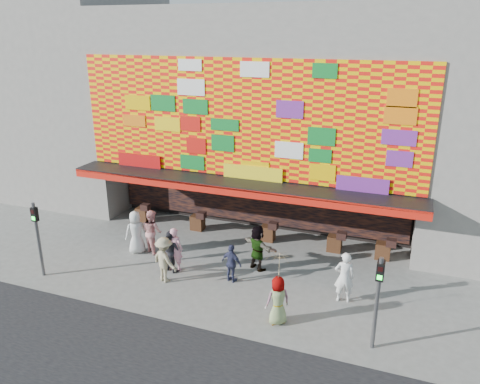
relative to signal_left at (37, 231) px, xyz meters
The scene contains 15 objects.
ground 6.64m from the signal_left, 13.61° to the left, with size 90.00×90.00×0.00m, color slate.
shop_building 11.98m from the signal_left, 57.35° to the left, with size 15.20×9.40×10.00m.
neighbor_left 12.40m from the signal_left, 125.59° to the left, with size 11.00×8.00×12.00m, color gray.
signal_left is the anchor object (origin of this frame).
signal_right 12.40m from the signal_left, ahead, with size 0.22×0.20×3.00m.
ped_a 3.91m from the signal_left, 52.24° to the left, with size 0.91×0.59×1.86m, color silver.
ped_b 5.17m from the signal_left, 25.70° to the left, with size 0.66×0.43×1.80m, color pink.
ped_c 5.05m from the signal_left, 25.93° to the left, with size 0.81×0.63×1.66m, color black.
ped_d 4.92m from the signal_left, 15.59° to the left, with size 1.15×0.66×1.78m, color tan.
ped_e 7.42m from the signal_left, 17.05° to the left, with size 0.88×0.37×1.51m, color #2F3252.
ped_f 8.40m from the signal_left, 24.21° to the left, with size 1.71×0.54×1.84m, color gray.
ped_g 9.44m from the signal_left, ahead, with size 0.81×0.53×1.65m, color gray.
ped_h 11.43m from the signal_left, 11.49° to the left, with size 0.68×0.45×1.87m, color white.
ped_i 4.50m from the signal_left, 48.28° to the left, with size 0.92×0.72×1.90m, color pink.
parasol 9.38m from the signal_left, ahead, with size 1.07×1.08×1.77m.
Camera 1 is at (6.63, -13.88, 9.03)m, focal length 35.00 mm.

